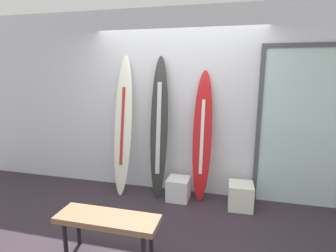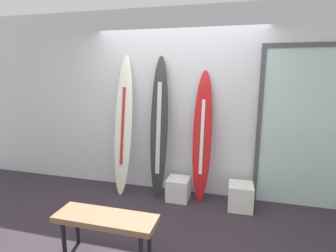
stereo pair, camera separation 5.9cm
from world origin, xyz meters
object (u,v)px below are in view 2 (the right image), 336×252
(surfboard_charcoal, at_px, (159,128))
(display_block_left, at_px, (240,196))
(surfboard_ivory, at_px, (123,127))
(surfboard_crimson, at_px, (202,138))
(bench, at_px, (106,221))
(display_block_center, at_px, (178,189))
(glass_door, at_px, (303,126))

(surfboard_charcoal, relative_size, display_block_left, 5.88)
(surfboard_ivory, xyz_separation_m, display_block_left, (1.79, -0.11, -0.87))
(surfboard_charcoal, bearing_deg, surfboard_ivory, -177.76)
(surfboard_crimson, xyz_separation_m, bench, (-0.75, -1.56, -0.53))
(surfboard_charcoal, distance_m, display_block_left, 1.51)
(display_block_center, xyz_separation_m, glass_door, (1.67, 0.28, 1.00))
(bench, bearing_deg, surfboard_ivory, 107.08)
(surfboard_ivory, relative_size, display_block_center, 6.45)
(surfboard_crimson, height_order, display_block_center, surfboard_crimson)
(surfboard_crimson, bearing_deg, glass_door, 6.75)
(glass_door, bearing_deg, bench, -140.72)
(surfboard_ivory, distance_m, surfboard_crimson, 1.22)
(display_block_center, height_order, bench, bench)
(surfboard_ivory, distance_m, bench, 1.69)
(display_block_center, relative_size, bench, 0.31)
(surfboard_ivory, xyz_separation_m, display_block_center, (0.89, -0.06, -0.88))
(display_block_left, distance_m, bench, 1.94)
(display_block_left, height_order, bench, bench)
(surfboard_ivory, bearing_deg, surfboard_charcoal, 2.24)
(surfboard_charcoal, height_order, display_block_left, surfboard_charcoal)
(surfboard_ivory, bearing_deg, display_block_left, -3.41)
(display_block_left, height_order, glass_door, glass_door)
(surfboard_ivory, bearing_deg, bench, -72.92)
(surfboard_ivory, height_order, surfboard_charcoal, surfboard_ivory)
(surfboard_ivory, height_order, display_block_left, surfboard_ivory)
(surfboard_ivory, bearing_deg, glass_door, 4.89)
(display_block_center, bearing_deg, bench, -106.65)
(display_block_center, xyz_separation_m, bench, (-0.43, -1.43, 0.24))
(display_block_left, bearing_deg, glass_door, 22.90)
(surfboard_charcoal, relative_size, surfboard_crimson, 1.11)
(display_block_left, bearing_deg, surfboard_charcoal, 173.98)
(surfboard_ivory, height_order, display_block_center, surfboard_ivory)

